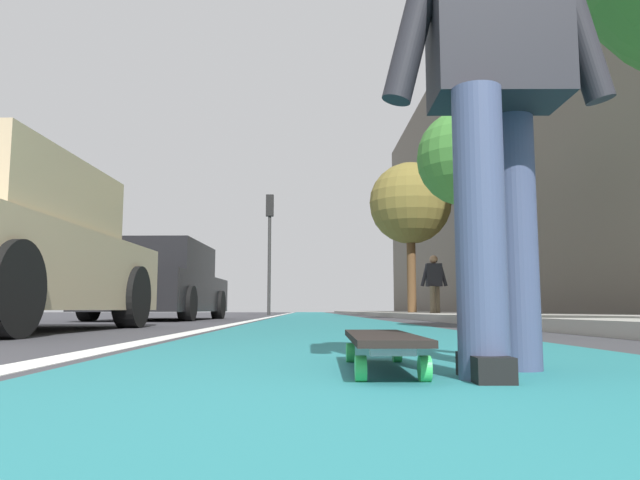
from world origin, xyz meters
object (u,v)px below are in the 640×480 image
(skater_person, at_px, (496,67))
(parked_car_mid, at_px, (161,284))
(pedestrian_distant, at_px, (434,282))
(traffic_light, at_px, (270,232))
(street_tree_mid, at_px, (466,160))
(street_tree_far, at_px, (410,204))
(skateboard, at_px, (381,341))

(skater_person, bearing_deg, parked_car_mid, 18.85)
(parked_car_mid, bearing_deg, pedestrian_distant, -64.70)
(traffic_light, distance_m, pedestrian_distant, 9.16)
(skater_person, xyz_separation_m, street_tree_mid, (10.28, -2.70, 2.32))
(skater_person, height_order, street_tree_far, street_tree_far)
(skateboard, distance_m, pedestrian_distant, 12.86)
(street_tree_far, xyz_separation_m, pedestrian_distant, (-4.22, 0.20, -2.66))
(parked_car_mid, xyz_separation_m, street_tree_mid, (0.39, -6.08, 2.57))
(skater_person, bearing_deg, skateboard, 66.68)
(skater_person, xyz_separation_m, street_tree_far, (16.89, -2.70, 2.58))
(skater_person, height_order, street_tree_mid, street_tree_mid)
(pedestrian_distant, bearing_deg, skateboard, 167.17)
(skateboard, distance_m, street_tree_mid, 11.05)
(traffic_light, bearing_deg, street_tree_far, -126.83)
(skater_person, relative_size, pedestrian_distant, 1.09)
(skater_person, distance_m, parked_car_mid, 10.45)
(skater_person, xyz_separation_m, pedestrian_distant, (12.67, -2.51, -0.08))
(skateboard, height_order, traffic_light, traffic_light)
(traffic_light, distance_m, street_tree_far, 5.82)
(skateboard, bearing_deg, skater_person, -113.32)
(street_tree_mid, bearing_deg, pedestrian_distant, 4.70)
(parked_car_mid, height_order, traffic_light, traffic_light)
(skater_person, height_order, traffic_light, traffic_light)
(traffic_light, height_order, street_tree_far, street_tree_far)
(skateboard, distance_m, street_tree_far, 17.36)
(traffic_light, distance_m, street_tree_mid, 11.11)
(skater_person, relative_size, traffic_light, 0.37)
(skateboard, height_order, pedestrian_distant, pedestrian_distant)
(skater_person, distance_m, street_tree_far, 17.30)
(parked_car_mid, bearing_deg, skater_person, -161.15)
(traffic_light, height_order, pedestrian_distant, traffic_light)
(street_tree_far, bearing_deg, skater_person, 170.91)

